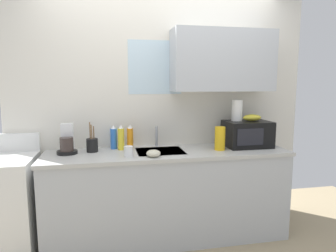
{
  "coord_description": "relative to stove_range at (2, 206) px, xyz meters",
  "views": [
    {
      "loc": [
        -0.57,
        -2.83,
        1.57
      ],
      "look_at": [
        0.0,
        0.0,
        1.15
      ],
      "focal_mm": 32.06,
      "sensor_mm": 36.0,
      "label": 1
    }
  ],
  "objects": [
    {
      "name": "coffee_maker",
      "position": [
        0.58,
        0.1,
        0.55
      ],
      "size": [
        0.19,
        0.21,
        0.28
      ],
      "color": "black",
      "rests_on": "counter_unit"
    },
    {
      "name": "microwave",
      "position": [
        2.4,
        0.04,
        0.58
      ],
      "size": [
        0.46,
        0.35,
        0.27
      ],
      "color": "black",
      "rests_on": "counter_unit"
    },
    {
      "name": "cereal_canister",
      "position": [
        2.06,
        -0.05,
        0.56
      ],
      "size": [
        0.1,
        0.1,
        0.23
      ],
      "primitive_type": "cylinder",
      "color": "gold",
      "rests_on": "counter_unit"
    },
    {
      "name": "counter_unit",
      "position": [
        1.54,
        -0.0,
        0.0
      ],
      "size": [
        2.39,
        0.63,
        0.9
      ],
      "color": "#B2B7BC",
      "rests_on": "ground"
    },
    {
      "name": "sink_faucet",
      "position": [
        1.46,
        0.24,
        0.55
      ],
      "size": [
        0.03,
        0.03,
        0.21
      ],
      "primitive_type": "cylinder",
      "color": "#B2B5BA",
      "rests_on": "counter_unit"
    },
    {
      "name": "paper_towel_roll",
      "position": [
        2.3,
        0.1,
        0.82
      ],
      "size": [
        0.11,
        0.11,
        0.22
      ],
      "primitive_type": "cylinder",
      "color": "white",
      "rests_on": "microwave"
    },
    {
      "name": "banana_bunch",
      "position": [
        2.45,
        0.05,
        0.75
      ],
      "size": [
        0.2,
        0.11,
        0.07
      ],
      "primitive_type": "ellipsoid",
      "color": "gold",
      "rests_on": "microwave"
    },
    {
      "name": "mug_white",
      "position": [
        1.14,
        -0.14,
        0.49
      ],
      "size": [
        0.08,
        0.08,
        0.09
      ],
      "primitive_type": "cylinder",
      "color": "white",
      "rests_on": "counter_unit"
    },
    {
      "name": "small_bowl",
      "position": [
        1.36,
        -0.2,
        0.47
      ],
      "size": [
        0.13,
        0.13,
        0.06
      ],
      "primitive_type": "ellipsoid",
      "color": "beige",
      "rests_on": "counter_unit"
    },
    {
      "name": "kitchen_wall_assembly",
      "position": [
        1.66,
        0.3,
        0.91
      ],
      "size": [
        3.16,
        0.42,
        2.5
      ],
      "color": "silver",
      "rests_on": "ground"
    },
    {
      "name": "stove_range",
      "position": [
        0.0,
        0.0,
        0.0
      ],
      "size": [
        0.6,
        0.6,
        1.08
      ],
      "color": "white",
      "rests_on": "ground"
    },
    {
      "name": "dish_soap_bottle_blue",
      "position": [
        1.02,
        0.21,
        0.56
      ],
      "size": [
        0.07,
        0.07,
        0.24
      ],
      "color": "blue",
      "rests_on": "counter_unit"
    },
    {
      "name": "dish_soap_bottle_yellow",
      "position": [
        1.09,
        0.15,
        0.56
      ],
      "size": [
        0.06,
        0.06,
        0.25
      ],
      "color": "yellow",
      "rests_on": "counter_unit"
    },
    {
      "name": "utensil_crock",
      "position": [
        0.81,
        0.12,
        0.51
      ],
      "size": [
        0.11,
        0.11,
        0.29
      ],
      "color": "black",
      "rests_on": "counter_unit"
    },
    {
      "name": "dish_soap_bottle_orange",
      "position": [
        1.18,
        0.18,
        0.56
      ],
      "size": [
        0.06,
        0.06,
        0.25
      ],
      "color": "orange",
      "rests_on": "counter_unit"
    }
  ]
}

